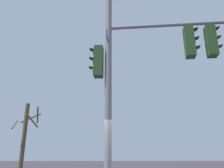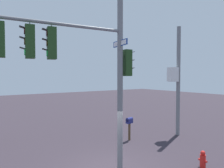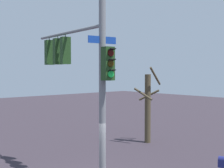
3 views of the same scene
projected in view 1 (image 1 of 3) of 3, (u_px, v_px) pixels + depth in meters
main_signal_pole_assembly at (144, 43)px, 7.68m from camera, size 3.71×5.83×9.65m
bare_tree_behind_pole at (24, 136)px, 14.43m from camera, size 1.74×1.77×4.76m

